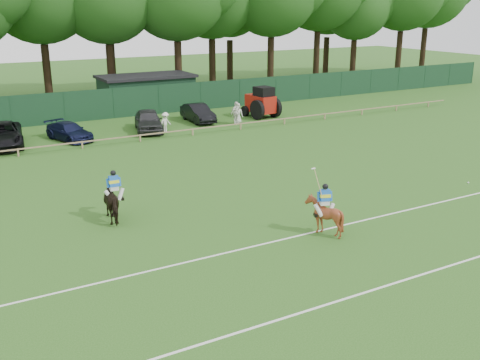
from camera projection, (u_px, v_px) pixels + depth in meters
ground at (265, 232)px, 23.48m from camera, size 160.00×160.00×0.00m
horse_dark at (115, 201)px, 24.62m from camera, size 1.06×2.10×1.73m
horse_chestnut at (324, 215)px, 23.13m from camera, size 1.72×1.82×1.61m
suv_black at (2, 135)px, 37.35m from camera, size 3.30×5.97×1.58m
sedan_navy at (69, 132)px, 39.13m from camera, size 2.96×4.57×1.23m
hatch_grey at (148, 121)px, 41.85m from camera, size 3.12×5.07×1.61m
estate_black at (198, 113)px, 45.25m from camera, size 1.67×4.36×1.42m
spectator_left at (166, 122)px, 41.50m from camera, size 1.11×0.89×1.50m
spectator_mid at (236, 113)px, 44.17m from camera, size 1.15×0.78×1.81m
spectator_right at (238, 113)px, 44.51m from camera, size 0.95×0.86×1.63m
rider_dark at (114, 185)px, 24.38m from camera, size 0.94×0.39×1.41m
rider_chestnut at (325, 199)px, 22.90m from camera, size 0.91×0.75×2.05m
polo_ball at (468, 183)px, 29.83m from camera, size 0.09×0.09×0.09m
pitch_lines at (315, 265)px, 20.57m from camera, size 60.00×5.10×0.01m
pitch_rail at (126, 137)px, 38.30m from camera, size 62.10×0.10×0.50m
perimeter_fence at (90, 105)px, 45.53m from camera, size 92.08×0.08×2.50m
utility_shed at (147, 92)px, 50.75m from camera, size 8.40×4.40×3.04m
tree_row at (89, 104)px, 53.49m from camera, size 96.00×12.00×21.00m
tractor at (262, 103)px, 46.88m from camera, size 2.38×3.28×2.58m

